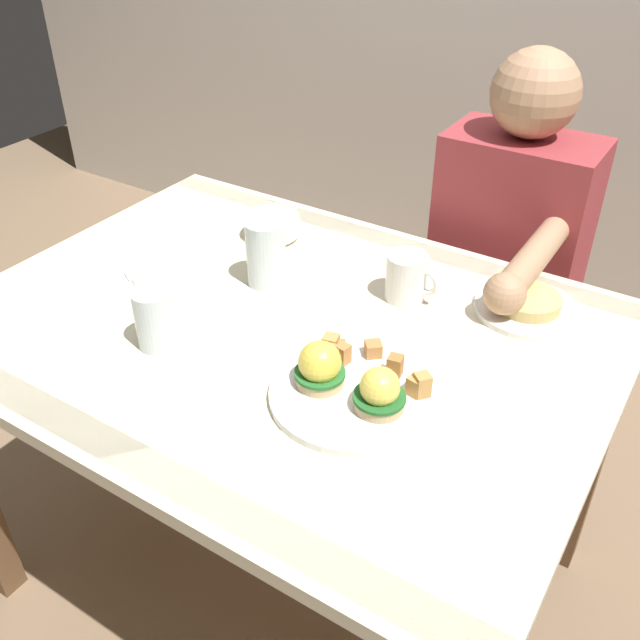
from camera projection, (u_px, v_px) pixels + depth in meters
ground_plane at (290, 568)px, 1.75m from camera, size 6.00×6.00×0.00m
dining_table at (282, 367)px, 1.39m from camera, size 1.20×0.90×0.74m
eggs_benedict_plate at (351, 385)px, 1.14m from camera, size 0.27×0.27×0.09m
fruit_bowl at (272, 226)px, 1.59m from camera, size 0.12×0.12×0.06m
coffee_mug at (407, 276)px, 1.37m from camera, size 0.11×0.08×0.09m
fork at (139, 286)px, 1.43m from camera, size 0.14×0.09×0.00m
water_glass_near at (266, 256)px, 1.41m from camera, size 0.08×0.08×0.14m
water_glass_far at (155, 321)px, 1.24m from camera, size 0.07×0.07×0.11m
side_plate at (527, 305)px, 1.35m from camera, size 0.20×0.20×0.04m
diner_person at (504, 262)px, 1.69m from camera, size 0.34×0.54×1.14m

